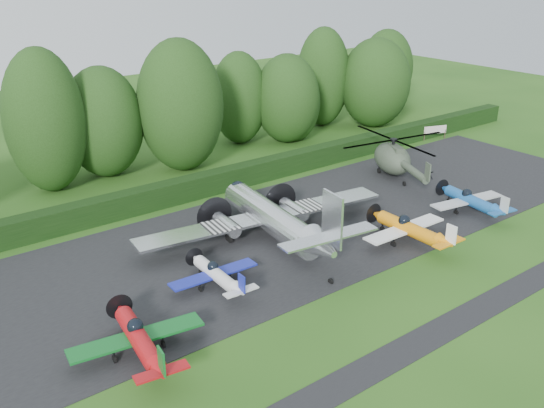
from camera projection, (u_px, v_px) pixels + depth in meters
ground at (367, 289)px, 39.87m from camera, size 160.00×160.00×0.00m
apron at (274, 237)px, 47.21m from camera, size 70.00×18.00×0.01m
taxiway_verge at (441, 331)px, 35.47m from camera, size 70.00×2.00×0.00m
hedgerow at (201, 196)px, 55.29m from camera, size 90.00×1.60×2.00m
transport_plane at (273, 218)px, 45.97m from camera, size 20.90×16.03×6.70m
light_plane_red at (139, 339)px, 32.70m from camera, size 7.47×7.85×2.87m
light_plane_white at (217, 275)px, 39.65m from camera, size 6.21×6.53×2.39m
light_plane_orange at (410, 229)px, 45.75m from camera, size 7.54×7.93×2.90m
light_plane_blue at (471, 200)px, 51.22m from camera, size 7.04×7.40×2.71m
helicopter at (393, 156)px, 59.50m from camera, size 11.73×13.74×3.78m
sign_board at (435, 130)px, 71.49m from camera, size 2.96×0.11×1.67m
tree_0 at (375, 83)px, 75.50m from camera, size 8.72×8.72×11.08m
tree_2 at (45, 121)px, 54.09m from camera, size 7.16×7.16×13.19m
tree_3 at (103, 122)px, 58.35m from camera, size 7.66×7.66×10.83m
tree_4 at (239, 98)px, 68.77m from camera, size 6.38×6.38×10.54m
tree_5 at (287, 99)px, 69.25m from camera, size 7.46×7.46×10.20m
tree_6 at (180, 106)px, 59.65m from camera, size 8.53×8.53×13.17m
tree_8 at (386, 69)px, 84.87m from camera, size 7.48×7.48×10.95m
tree_10 at (323, 77)px, 75.70m from camera, size 6.65×6.65×12.32m
tree_11 at (296, 102)px, 69.85m from camera, size 5.66×5.66×9.14m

